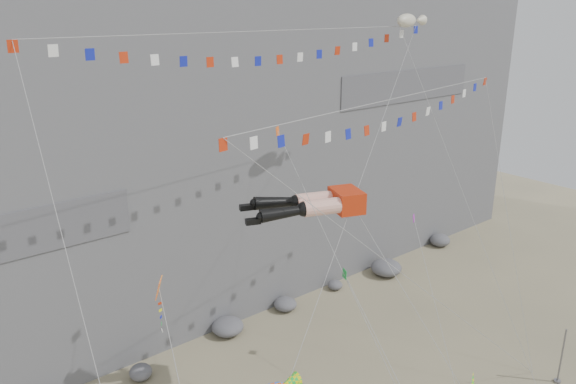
% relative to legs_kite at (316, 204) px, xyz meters
% --- Properties ---
extents(cliff, '(80.00, 28.00, 50.00)m').
position_rel_legs_kite_xyz_m(cliff, '(0.40, 25.80, 10.79)').
color(cliff, slate).
rests_on(cliff, ground).
extents(talus_boulders, '(60.00, 3.00, 1.20)m').
position_rel_legs_kite_xyz_m(talus_boulders, '(0.40, 10.80, -13.61)').
color(talus_boulders, '#59595E').
rests_on(talus_boulders, ground).
extents(anchor_pole_right, '(0.12, 0.12, 4.26)m').
position_rel_legs_kite_xyz_m(anchor_pole_right, '(15.04, -9.10, -12.08)').
color(anchor_pole_right, slate).
rests_on(anchor_pole_right, ground).
extents(legs_kite, '(7.42, 17.31, 20.11)m').
position_rel_legs_kite_xyz_m(legs_kite, '(0.00, 0.00, 0.00)').
color(legs_kite, '#B7270B').
rests_on(legs_kite, ground).
extents(flag_banner_upper, '(28.70, 13.62, 30.78)m').
position_rel_legs_kite_xyz_m(flag_banner_upper, '(-0.37, 3.89, 9.62)').
color(flag_banner_upper, '#B7270B').
rests_on(flag_banner_upper, ground).
extents(flag_banner_lower, '(26.21, 8.10, 23.38)m').
position_rel_legs_kite_xyz_m(flag_banner_lower, '(4.21, -1.86, 5.93)').
color(flag_banner_lower, '#B7270B').
rests_on(flag_banner_lower, ground).
extents(harlequin_kite, '(2.00, 8.21, 16.15)m').
position_rel_legs_kite_xyz_m(harlequin_kite, '(-12.07, -4.04, 0.12)').
color(harlequin_kite, '#FA1B34').
rests_on(harlequin_kite, ground).
extents(blimp_windsock, '(3.73, 14.13, 27.53)m').
position_rel_legs_kite_xyz_m(blimp_windsock, '(11.73, 3.70, 9.97)').
color(blimp_windsock, beige).
rests_on(blimp_windsock, ground).
extents(small_kite_a, '(2.61, 12.97, 22.40)m').
position_rel_legs_kite_xyz_m(small_kite_a, '(-1.93, 0.75, 3.97)').
color(small_kite_a, '#FB5B15').
rests_on(small_kite_a, ground).
extents(small_kite_b, '(6.03, 10.68, 16.38)m').
position_rel_legs_kite_xyz_m(small_kite_b, '(7.62, -1.41, -2.61)').
color(small_kite_b, purple).
rests_on(small_kite_b, ground).
extents(small_kite_c, '(1.11, 10.20, 14.93)m').
position_rel_legs_kite_xyz_m(small_kite_c, '(-1.16, -3.87, -2.92)').
color(small_kite_c, '#169233').
rests_on(small_kite_c, ground).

